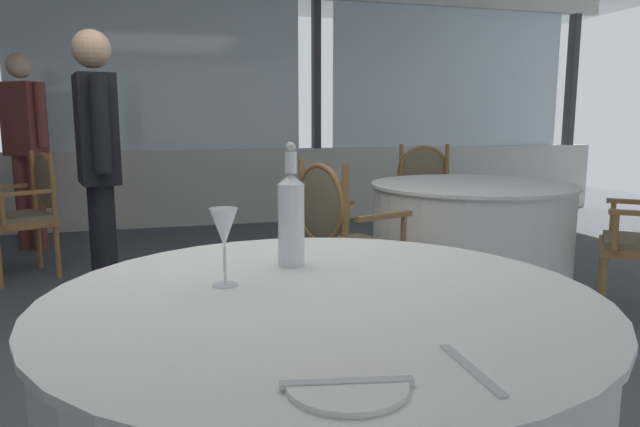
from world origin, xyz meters
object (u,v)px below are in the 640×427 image
(side_plate, at_px, (347,385))
(wine_glass, at_px, (224,230))
(dining_chair_0_0, at_px, (29,205))
(dining_chair_1_1, at_px, (339,233))
(diner_person_0, at_px, (98,160))
(dining_chair_1_0, at_px, (427,194))
(water_bottle, at_px, (291,216))
(diner_person_1, at_px, (25,139))

(side_plate, distance_m, wine_glass, 0.64)
(dining_chair_0_0, height_order, dining_chair_1_1, dining_chair_1_1)
(side_plate, xyz_separation_m, dining_chair_1_1, (0.68, 2.18, -0.21))
(dining_chair_1_1, height_order, diner_person_0, diner_person_0)
(dining_chair_1_0, bearing_deg, diner_person_0, -59.70)
(dining_chair_1_0, bearing_deg, wine_glass, -23.25)
(water_bottle, bearing_deg, wine_glass, -142.88)
(diner_person_0, bearing_deg, wine_glass, 91.05)
(diner_person_0, bearing_deg, side_plate, 90.65)
(dining_chair_1_1, bearing_deg, diner_person_0, 137.55)
(wine_glass, height_order, dining_chair_1_0, dining_chair_1_0)
(water_bottle, xyz_separation_m, wine_glass, (-0.21, -0.16, 0.00))
(wine_glass, xyz_separation_m, diner_person_0, (-0.47, 2.12, 0.04))
(dining_chair_1_1, xyz_separation_m, diner_person_0, (-1.27, 0.55, 0.39))
(dining_chair_0_0, distance_m, dining_chair_1_0, 3.14)
(dining_chair_0_0, relative_size, diner_person_1, 0.53)
(side_plate, height_order, dining_chair_0_0, dining_chair_0_0)
(water_bottle, xyz_separation_m, dining_chair_0_0, (-1.29, 3.16, -0.36))
(dining_chair_0_0, distance_m, diner_person_0, 1.41)
(dining_chair_0_0, relative_size, diner_person_0, 0.56)
(dining_chair_0_0, bearing_deg, dining_chair_1_0, 145.76)
(dining_chair_0_0, height_order, diner_person_0, diner_person_0)
(dining_chair_1_1, bearing_deg, side_plate, -126.53)
(dining_chair_1_1, bearing_deg, diner_person_1, 107.72)
(dining_chair_0_0, xyz_separation_m, dining_chair_1_1, (1.89, -1.75, 0.01))
(water_bottle, relative_size, diner_person_1, 0.20)
(water_bottle, height_order, dining_chair_1_0, water_bottle)
(side_plate, relative_size, dining_chair_1_0, 0.20)
(diner_person_1, bearing_deg, dining_chair_1_0, 107.57)
(dining_chair_1_0, bearing_deg, dining_chair_0_0, -84.93)
(dining_chair_1_0, distance_m, diner_person_1, 3.60)
(side_plate, bearing_deg, diner_person_0, 102.10)
(side_plate, height_order, dining_chair_1_1, dining_chair_1_1)
(water_bottle, xyz_separation_m, dining_chair_1_1, (0.59, 1.42, -0.35))
(water_bottle, bearing_deg, diner_person_1, 109.44)
(diner_person_0, relative_size, diner_person_1, 0.95)
(side_plate, distance_m, dining_chair_1_1, 2.30)
(wine_glass, bearing_deg, side_plate, -79.33)
(dining_chair_0_0, bearing_deg, side_plate, 78.58)
(dining_chair_1_0, xyz_separation_m, dining_chair_1_1, (-1.24, -1.43, 0.00))
(water_bottle, relative_size, dining_chair_0_0, 0.37)
(dining_chair_0_0, height_order, diner_person_1, diner_person_1)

